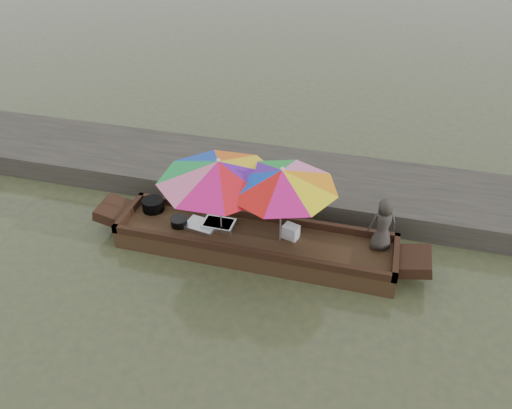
% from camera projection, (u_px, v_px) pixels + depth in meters
% --- Properties ---
extents(water, '(80.00, 80.00, 0.00)m').
position_uv_depth(water, '(255.00, 251.00, 9.41)').
color(water, '#3B422D').
rests_on(water, ground).
extents(dock, '(22.00, 2.20, 0.50)m').
position_uv_depth(dock, '(281.00, 180.00, 11.02)').
color(dock, '#2D2B26').
rests_on(dock, ground).
extents(boat_hull, '(5.18, 1.20, 0.35)m').
position_uv_depth(boat_hull, '(255.00, 244.00, 9.31)').
color(boat_hull, black).
rests_on(boat_hull, water).
extents(cooking_pot, '(0.43, 0.43, 0.23)m').
position_uv_depth(cooking_pot, '(153.00, 205.00, 9.86)').
color(cooking_pot, black).
rests_on(cooking_pot, boat_hull).
extents(tray_crayfish, '(0.59, 0.41, 0.09)m').
position_uv_depth(tray_crayfish, '(219.00, 224.00, 9.44)').
color(tray_crayfish, silver).
rests_on(tray_crayfish, boat_hull).
extents(tray_scallop, '(0.65, 0.50, 0.06)m').
position_uv_depth(tray_scallop, '(201.00, 225.00, 9.44)').
color(tray_scallop, silver).
rests_on(tray_scallop, boat_hull).
extents(charcoal_grill, '(0.31, 0.31, 0.15)m').
position_uv_depth(charcoal_grill, '(179.00, 222.00, 9.45)').
color(charcoal_grill, black).
rests_on(charcoal_grill, boat_hull).
extents(supply_bag, '(0.33, 0.29, 0.26)m').
position_uv_depth(supply_bag, '(291.00, 232.00, 9.12)').
color(supply_bag, silver).
rests_on(supply_bag, boat_hull).
extents(vendor, '(0.58, 0.48, 1.02)m').
position_uv_depth(vendor, '(383.00, 224.00, 8.67)').
color(vendor, '#322E29').
rests_on(vendor, boat_hull).
extents(umbrella_bow, '(2.86, 2.86, 1.55)m').
position_uv_depth(umbrella_bow, '(220.00, 196.00, 8.91)').
color(umbrella_bow, '#5D14A5').
rests_on(umbrella_bow, boat_hull).
extents(umbrella_stern, '(2.08, 2.08, 1.55)m').
position_uv_depth(umbrella_stern, '(281.00, 206.00, 8.67)').
color(umbrella_stern, orange).
rests_on(umbrella_stern, boat_hull).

